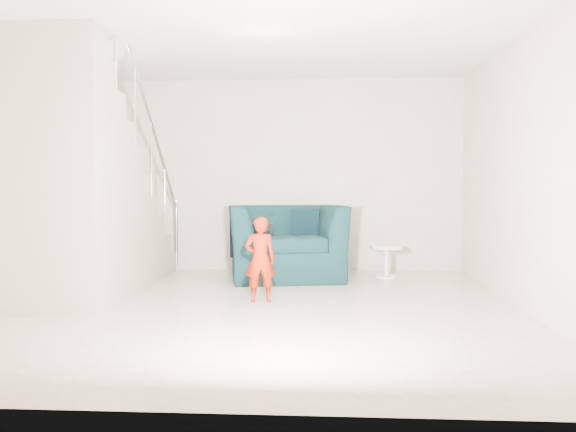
% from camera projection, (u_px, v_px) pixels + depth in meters
% --- Properties ---
extents(floor, '(5.50, 5.50, 0.00)m').
position_uv_depth(floor, '(265.00, 309.00, 5.99)').
color(floor, tan).
rests_on(floor, ground).
extents(ceiling, '(5.50, 5.50, 0.00)m').
position_uv_depth(ceiling, '(265.00, 30.00, 5.84)').
color(ceiling, silver).
rests_on(ceiling, back_wall).
extents(back_wall, '(5.00, 0.00, 5.00)m').
position_uv_depth(back_wall, '(284.00, 175.00, 8.66)').
color(back_wall, '#BCAC99').
rests_on(back_wall, floor).
extents(front_wall, '(5.00, 0.00, 5.00)m').
position_uv_depth(front_wall, '(212.00, 160.00, 3.17)').
color(front_wall, '#BCAC99').
rests_on(front_wall, floor).
extents(left_wall, '(0.00, 5.50, 5.50)m').
position_uv_depth(left_wall, '(16.00, 171.00, 6.07)').
color(left_wall, '#BCAC99').
rests_on(left_wall, floor).
extents(right_wall, '(0.00, 5.50, 5.50)m').
position_uv_depth(right_wall, '(528.00, 171.00, 5.76)').
color(right_wall, '#BCAC99').
rests_on(right_wall, floor).
extents(armchair, '(1.66, 1.51, 0.95)m').
position_uv_depth(armchair, '(286.00, 242.00, 7.90)').
color(armchair, black).
rests_on(armchair, floor).
extents(toddler, '(0.36, 0.27, 0.89)m').
position_uv_depth(toddler, '(260.00, 259.00, 6.31)').
color(toddler, '#A20705').
rests_on(toddler, floor).
extents(side_table, '(0.42, 0.42, 0.42)m').
position_uv_depth(side_table, '(386.00, 256.00, 7.95)').
color(side_table, white).
rests_on(side_table, floor).
extents(staircase, '(1.02, 3.03, 3.62)m').
position_uv_depth(staircase, '(87.00, 210.00, 6.61)').
color(staircase, '#ADA089').
rests_on(staircase, floor).
extents(cushion, '(0.38, 0.18, 0.37)m').
position_uv_depth(cushion, '(305.00, 222.00, 8.13)').
color(cushion, black).
rests_on(cushion, armchair).
extents(throw, '(0.06, 0.55, 0.62)m').
position_uv_depth(throw, '(235.00, 232.00, 8.00)').
color(throw, black).
rests_on(throw, armchair).
extents(phone, '(0.03, 0.05, 0.10)m').
position_uv_depth(phone, '(271.00, 228.00, 6.25)').
color(phone, black).
rests_on(phone, toddler).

